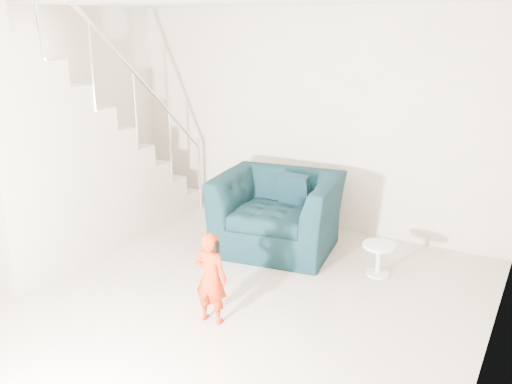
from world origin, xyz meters
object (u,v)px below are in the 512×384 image
staircase (58,170)px  side_table (379,254)px  toddler (211,278)px  armchair (278,212)px

staircase → side_table: bearing=19.0°
toddler → staircase: size_ratio=0.23×
armchair → side_table: size_ratio=3.88×
armchair → side_table: bearing=-14.2°
armchair → side_table: (1.23, -0.11, -0.20)m
side_table → staircase: staircase is taller
armchair → side_table: 1.26m
toddler → side_table: bearing=-126.3°
armchair → side_table: armchair is taller
toddler → side_table: 1.89m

